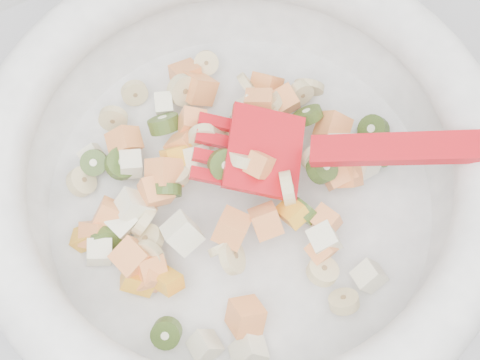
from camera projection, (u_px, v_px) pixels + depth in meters
counter at (291, 284)px, 1.01m from camera, size 2.00×0.60×0.90m
mixing_bowl at (240, 172)px, 0.52m from camera, size 0.45×0.41×0.14m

